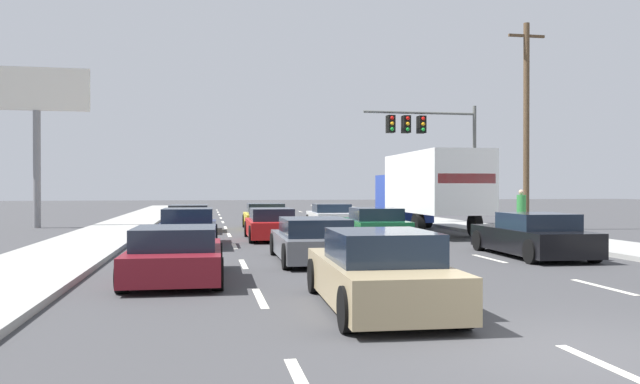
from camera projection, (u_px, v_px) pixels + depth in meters
ground_plane at (291, 226)px, 32.05m from camera, size 140.00×140.00×0.00m
sidewalk_right at (486, 229)px, 28.67m from camera, size 2.95×80.00×0.14m
sidewalk_left at (106, 234)px, 25.61m from camera, size 2.95×80.00×0.14m
lane_markings at (301, 230)px, 28.84m from camera, size 6.94×57.00×0.01m
car_orange at (189, 219)px, 27.87m from camera, size 2.09×4.73×1.21m
car_navy at (188, 229)px, 20.94m from camera, size 2.02×4.39×1.28m
car_maroon at (176, 255)px, 13.15m from camera, size 2.05×4.33×1.15m
car_yellow at (265, 217)px, 29.44m from camera, size 2.05×4.17×1.24m
car_red at (271, 225)px, 23.47m from camera, size 1.86×4.16×1.20m
car_gray at (313, 241)px, 16.54m from camera, size 2.04×4.42×1.17m
car_tan at (379, 273)px, 10.03m from camera, size 1.97×4.40×1.28m
car_white at (331, 217)px, 29.83m from camera, size 2.07×4.05×1.20m
car_green at (375, 226)px, 22.83m from camera, size 2.13×4.15×1.24m
box_truck at (427, 187)px, 26.89m from camera, size 2.84×9.03×3.44m
car_black at (533, 236)px, 17.71m from camera, size 2.14×4.64×1.26m
traffic_signal_mast at (424, 133)px, 34.06m from camera, size 6.51×0.69×6.57m
utility_pole_mid at (526, 124)px, 29.06m from camera, size 1.80×0.28×9.72m
roadside_billboard at (37, 110)px, 30.39m from camera, size 4.99×0.36×7.91m
pedestrian_near_corner at (521, 210)px, 26.10m from camera, size 0.38×0.38×1.76m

